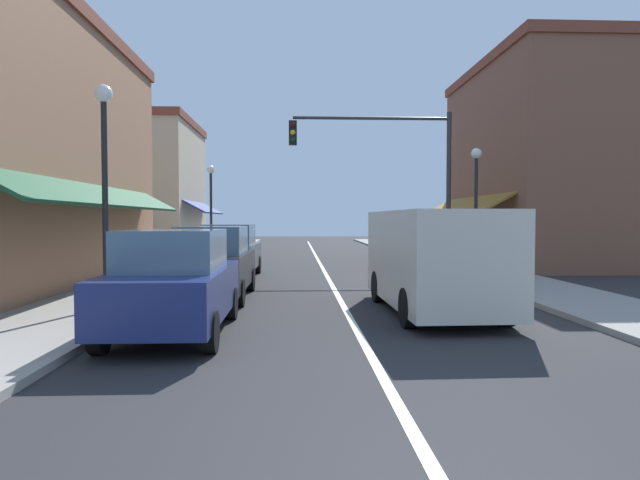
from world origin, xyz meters
name	(u,v)px	position (x,y,z in m)	size (l,w,h in m)	color
ground_plane	(323,269)	(0.00, 18.00, 0.00)	(80.00, 80.00, 0.00)	#28282B
sidewalk_left	(181,268)	(-5.50, 18.00, 0.06)	(2.60, 56.00, 0.12)	gray
sidewalk_right	(462,267)	(5.50, 18.00, 0.06)	(2.60, 56.00, 0.12)	gray
lane_center_stripe	(323,269)	(0.00, 18.00, 0.00)	(0.14, 52.00, 0.01)	silver
storefront_right_block	(536,164)	(9.32, 20.00, 4.32)	(6.36, 10.20, 8.63)	brown
storefront_far_left	(145,187)	(-9.52, 28.00, 3.72)	(6.76, 8.20, 7.43)	#BCAD8E
parked_car_nearest_left	(174,283)	(-3.11, 5.90, 0.88)	(1.79, 4.11, 1.77)	navy
parked_car_second_left	(213,263)	(-3.09, 10.13, 0.88)	(1.81, 4.12, 1.77)	black
parked_car_third_left	(230,251)	(-3.25, 14.95, 0.88)	(1.87, 4.15, 1.77)	#4C5156
van_in_lane	(433,258)	(1.80, 7.90, 1.15)	(2.10, 5.23, 2.12)	beige
traffic_signal_mast_arm	(394,161)	(2.67, 17.44, 4.17)	(6.20, 0.50, 6.01)	#333333
street_lamp_left_near	(104,160)	(-4.97, 8.07, 3.17)	(0.36, 0.36, 4.69)	black
street_lamp_right_mid	(476,189)	(5.20, 15.47, 3.00)	(0.36, 0.36, 4.40)	black
street_lamp_left_far	(211,196)	(-5.09, 23.01, 3.04)	(0.36, 0.36, 4.47)	black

